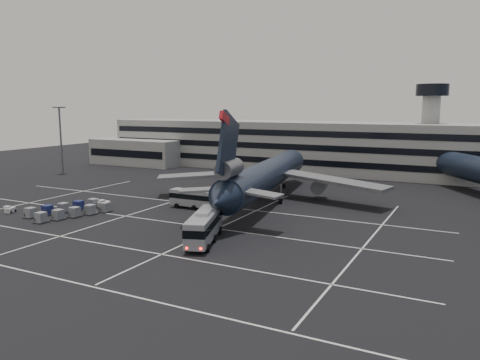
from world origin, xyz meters
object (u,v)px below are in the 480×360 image
Objects in this scene: tug_a at (103,204)px; uld_cluster at (69,210)px; bus_near at (204,225)px; trijet_main at (267,175)px; bus_far at (197,198)px.

tug_a is 0.18× the size of uld_cluster.
trijet_main is at bearing 77.80° from bus_near.
uld_cluster is at bearing -143.74° from trijet_main.
trijet_main is 36.73m from uld_cluster.
bus_near is (3.71, -29.27, -2.85)m from trijet_main.
uld_cluster is (-25.53, -26.03, -4.41)m from trijet_main.
bus_near is 1.19× the size of bus_far.
bus_far is 0.73× the size of uld_cluster.
trijet_main is 5.41× the size of bus_far.
trijet_main is 3.95× the size of uld_cluster.
trijet_main is at bearing -35.81° from bus_far.
bus_far reaches higher than tug_a.
bus_near is 29.46m from uld_cluster.
trijet_main reaches higher than uld_cluster.
bus_far is (-8.36, -11.98, -3.20)m from trijet_main.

